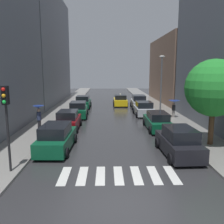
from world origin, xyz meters
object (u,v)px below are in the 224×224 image
Objects in this scene: parked_car_right_third at (144,109)px; pedestrian_near_tree at (39,113)px; parked_car_right_second at (157,121)px; lamp_post_right at (161,81)px; parked_car_left_nearest at (56,138)px; parked_car_left_third at (78,110)px; parked_car_left_second at (68,121)px; parked_car_left_fourth at (83,102)px; parked_car_right_fourth at (139,102)px; traffic_light_left_corner at (6,110)px; parked_car_right_nearest at (179,142)px; street_tree_right at (214,88)px; taxi_midroad at (120,100)px; pedestrian_foreground at (174,104)px.

parked_car_right_third is 12.37m from pedestrian_near_tree.
parked_car_right_second is 0.72× the size of lamp_post_right.
parked_car_left_third is (0.13, 11.36, -0.01)m from parked_car_left_nearest.
parked_car_left_second reaches higher than parked_car_right_second.
parked_car_right_fourth reaches higher than parked_car_left_fourth.
parked_car_right_third is 18.39m from traffic_light_left_corner.
parked_car_left_nearest is 1.00× the size of parked_car_right_second.
parked_car_left_third is 1.02× the size of parked_car_right_nearest.
parked_car_left_third is 14.65m from parked_car_right_nearest.
parked_car_left_nearest is 1.11× the size of parked_car_left_second.
parked_car_left_second is 12.24m from parked_car_left_fourth.
pedestrian_near_tree is 0.49× the size of traffic_light_left_corner.
lamp_post_right reaches higher than street_tree_right.
traffic_light_left_corner reaches higher than taxi_midroad.
parked_car_left_nearest is at bearing 157.37° from parked_car_right_fourth.
parked_car_left_third is 15.35m from traffic_light_left_corner.
pedestrian_foreground reaches higher than parked_car_left_fourth.
parked_car_left_second is (-0.12, 5.67, -0.03)m from parked_car_left_nearest.
parked_car_right_second is 14.80m from taxi_midroad.
parked_car_left_fourth is 0.90× the size of parked_car_right_fourth.
parked_car_right_third is 0.70× the size of street_tree_right.
pedestrian_foreground reaches higher than parked_car_left_second.
traffic_light_left_corner is (0.83, -8.50, 1.66)m from pedestrian_near_tree.
parked_car_left_fourth is at bearing 85.67° from traffic_light_left_corner.
parked_car_right_nearest reaches higher than parked_car_left_second.
street_tree_right is (2.69, -4.80, 3.26)m from parked_car_right_second.
parked_car_right_fourth and taxi_midroad have the same top height.
parked_car_left_fourth is 14.68m from parked_car_right_second.
taxi_midroad is (5.43, 14.33, -0.02)m from parked_car_left_second.
parked_car_left_second is 0.65× the size of lamp_post_right.
parked_car_right_fourth is (7.69, 17.50, 0.02)m from parked_car_left_nearest.
parked_car_right_nearest is 0.78× the size of street_tree_right.
street_tree_right is at bearing -166.86° from parked_car_right_third.
taxi_midroad reaches higher than parked_car_left_second.
parked_car_left_fourth is (0.16, 12.24, 0.01)m from parked_car_left_second.
parked_car_left_second is 1.04× the size of parked_car_left_fourth.
pedestrian_near_tree is at bearing 95.56° from traffic_light_left_corner.
parked_car_left_fourth is (-0.08, 6.54, -0.01)m from parked_car_left_third.
pedestrian_foreground is (10.50, 10.18, 0.76)m from parked_car_left_nearest.
parked_car_left_nearest is at bearing -128.66° from lamp_post_right.
street_tree_right is at bearing 107.85° from pedestrian_near_tree.
street_tree_right is (5.12, -19.39, 3.24)m from taxi_midroad.
parked_car_left_third is at bearing 157.28° from pedestrian_foreground.
parked_car_left_nearest is 1.05× the size of parked_car_right_fourth.
pedestrian_near_tree is at bearing 170.14° from parked_car_left_fourth.
parked_car_left_third is 10.47m from pedestrian_foreground.
parked_car_left_fourth is at bearing 51.19° from parked_car_right_third.
street_tree_right is (10.30, -10.75, 3.20)m from parked_car_left_third.
lamp_post_right reaches higher than pedestrian_near_tree.
parked_car_left_fourth is 13.03m from pedestrian_foreground.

